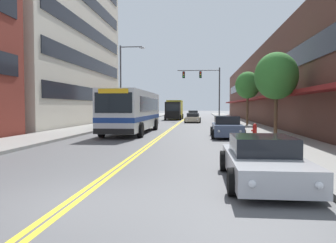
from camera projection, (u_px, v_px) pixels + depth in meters
ground_plane at (181, 122)px, 43.59m from camera, size 240.00×240.00×0.00m
sidewalk_left at (127, 121)px, 44.32m from camera, size 3.55×106.00×0.16m
sidewalk_right at (236, 121)px, 42.85m from camera, size 3.55×106.00×0.16m
centre_line at (181, 122)px, 43.59m from camera, size 0.34×106.00×0.01m
office_tower_left at (37, 3)px, 35.84m from camera, size 12.08×24.14×26.84m
storefront_row_right at (284, 88)px, 42.05m from camera, size 9.10×68.00×8.79m
city_bus at (133, 110)px, 25.16m from camera, size 2.89×11.35×3.13m
car_red_parked_left_near at (143, 118)px, 39.76m from camera, size 2.19×4.89×1.32m
car_silver_parked_right_foreground at (263, 161)px, 8.70m from camera, size 2.07×4.74×1.21m
car_slate_blue_parked_right_mid at (227, 127)px, 21.48m from camera, size 2.05×4.42×1.40m
car_champagne_moving_lead at (193, 118)px, 41.96m from camera, size 2.03×4.78×1.18m
car_white_moving_second at (193, 115)px, 57.32m from camera, size 2.11×4.91×1.34m
box_truck at (174, 109)px, 51.31m from camera, size 2.55×7.34×3.01m
traffic_signal_mast at (206, 83)px, 45.35m from camera, size 5.91×0.38×7.40m
street_lamp_left_far at (124, 78)px, 32.52m from camera, size 2.55×0.28×8.06m
street_tree_right_mid at (276, 76)px, 20.16m from camera, size 2.64×2.64×5.20m
street_tree_right_far at (248, 85)px, 33.25m from camera, size 2.49×2.49×5.41m
fire_hydrant at (255, 130)px, 19.89m from camera, size 0.33×0.25×0.82m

